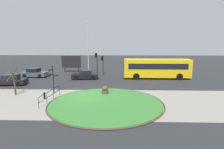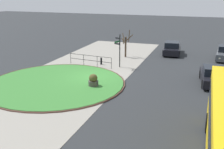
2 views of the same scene
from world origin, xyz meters
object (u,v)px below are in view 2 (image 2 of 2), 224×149
(signpost_directional, at_px, (119,48))
(street_tree_bare, at_px, (126,44))
(bollard_foreground, at_px, (101,61))
(car_far_lane, at_px, (213,76))
(planter_near_signpost, at_px, (93,81))
(car_near_lane, at_px, (172,48))

(signpost_directional, relative_size, street_tree_bare, 1.04)
(signpost_directional, relative_size, bollard_foreground, 4.33)
(street_tree_bare, bearing_deg, car_far_lane, 55.22)
(car_far_lane, height_order, street_tree_bare, street_tree_bare)
(bollard_foreground, distance_m, planter_near_signpost, 6.32)
(car_near_lane, distance_m, street_tree_bare, 5.63)
(signpost_directional, relative_size, planter_near_signpost, 3.14)
(car_near_lane, bearing_deg, signpost_directional, 147.41)
(signpost_directional, height_order, bollard_foreground, signpost_directional)
(planter_near_signpost, height_order, street_tree_bare, street_tree_bare)
(car_far_lane, relative_size, street_tree_bare, 1.38)
(bollard_foreground, height_order, car_near_lane, car_near_lane)
(bollard_foreground, xyz_separation_m, street_tree_bare, (-3.78, 1.37, 1.06))
(signpost_directional, xyz_separation_m, planter_near_signpost, (5.75, -0.16, -1.39))
(bollard_foreground, height_order, street_tree_bare, street_tree_bare)
(signpost_directional, distance_m, car_far_lane, 8.66)
(signpost_directional, height_order, street_tree_bare, signpost_directional)
(car_far_lane, xyz_separation_m, planter_near_signpost, (3.68, -8.48, -0.18))
(signpost_directional, distance_m, street_tree_bare, 4.16)
(signpost_directional, relative_size, car_near_lane, 0.72)
(bollard_foreground, bearing_deg, car_near_lane, 139.82)
(car_near_lane, bearing_deg, car_far_lane, -159.28)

